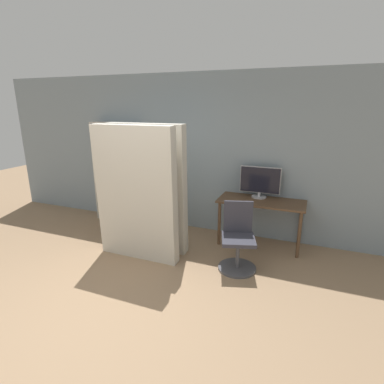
{
  "coord_description": "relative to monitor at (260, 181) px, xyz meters",
  "views": [
    {
      "loc": [
        1.96,
        -2.09,
        2.17
      ],
      "look_at": [
        0.53,
        1.49,
        1.05
      ],
      "focal_mm": 28.0,
      "sensor_mm": 36.0,
      "label": 1
    }
  ],
  "objects": [
    {
      "name": "monitor",
      "position": [
        0.0,
        0.0,
        0.0
      ],
      "size": [
        0.64,
        0.23,
        0.5
      ],
      "color": "#B7B7BC",
      "rests_on": "desk"
    },
    {
      "name": "mattress_near",
      "position": [
        -1.52,
        -1.24,
        -0.04
      ],
      "size": [
        1.22,
        0.22,
        1.93
      ],
      "color": "beige",
      "rests_on": "ground"
    },
    {
      "name": "mattress_far",
      "position": [
        -1.52,
        -0.9,
        -0.04
      ],
      "size": [
        1.22,
        0.22,
        1.93
      ],
      "color": "beige",
      "rests_on": "ground"
    },
    {
      "name": "office_chair",
      "position": [
        -0.1,
        -0.98,
        -0.64
      ],
      "size": [
        0.55,
        0.55,
        0.92
      ],
      "color": "#4C4C51",
      "rests_on": "ground"
    },
    {
      "name": "desk",
      "position": [
        0.07,
        -0.16,
        -0.37
      ],
      "size": [
        1.33,
        0.58,
        0.75
      ],
      "color": "brown",
      "rests_on": "ground"
    },
    {
      "name": "wall_back",
      "position": [
        -1.26,
        0.16,
        0.34
      ],
      "size": [
        8.0,
        0.06,
        2.7
      ],
      "color": "gray",
      "rests_on": "ground"
    },
    {
      "name": "ground_plane",
      "position": [
        -1.26,
        -2.58,
        -1.01
      ],
      "size": [
        16.0,
        16.0,
        0.0
      ],
      "primitive_type": "plane",
      "color": "#937556"
    },
    {
      "name": "bookshelf",
      "position": [
        -2.81,
        0.02,
        -0.08
      ],
      "size": [
        0.89,
        0.3,
        1.87
      ],
      "color": "beige",
      "rests_on": "ground"
    }
  ]
}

